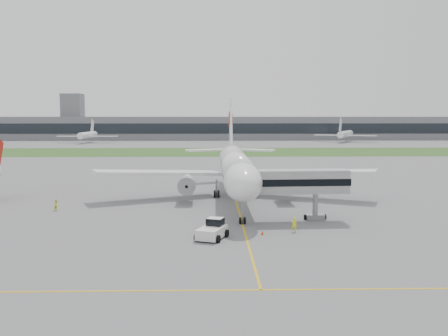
{
  "coord_description": "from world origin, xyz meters",
  "views": [
    {
      "loc": [
        -3.88,
        -78.94,
        13.93
      ],
      "look_at": [
        -2.02,
        2.0,
        5.61
      ],
      "focal_mm": 40.0,
      "sensor_mm": 36.0,
      "label": 1
    }
  ],
  "objects_px": {
    "airliner": "(236,166)",
    "ground_crew_near": "(294,225)",
    "pushback_tug": "(213,230)",
    "jet_bridge": "(287,182)"
  },
  "relations": [
    {
      "from": "pushback_tug",
      "to": "ground_crew_near",
      "type": "distance_m",
      "value": 10.31
    },
    {
      "from": "pushback_tug",
      "to": "jet_bridge",
      "type": "height_order",
      "value": "jet_bridge"
    },
    {
      "from": "jet_bridge",
      "to": "ground_crew_near",
      "type": "relative_size",
      "value": 8.28
    },
    {
      "from": "airliner",
      "to": "ground_crew_near",
      "type": "height_order",
      "value": "airliner"
    },
    {
      "from": "ground_crew_near",
      "to": "pushback_tug",
      "type": "bearing_deg",
      "value": 13.34
    },
    {
      "from": "pushback_tug",
      "to": "jet_bridge",
      "type": "bearing_deg",
      "value": 63.67
    },
    {
      "from": "pushback_tug",
      "to": "airliner",
      "type": "bearing_deg",
      "value": 102.66
    },
    {
      "from": "airliner",
      "to": "jet_bridge",
      "type": "height_order",
      "value": "airliner"
    },
    {
      "from": "airliner",
      "to": "ground_crew_near",
      "type": "relative_size",
      "value": 29.16
    },
    {
      "from": "airliner",
      "to": "jet_bridge",
      "type": "distance_m",
      "value": 19.23
    }
  ]
}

